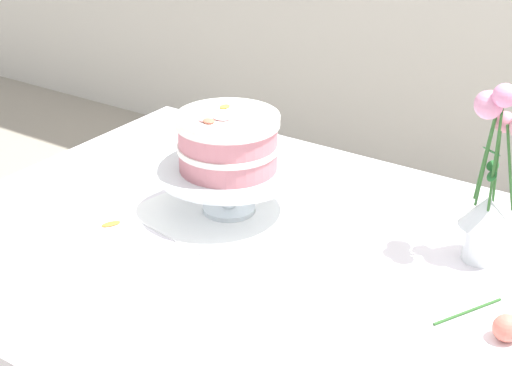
{
  "coord_description": "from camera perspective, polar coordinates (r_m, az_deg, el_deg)",
  "views": [
    {
      "loc": [
        0.68,
        -1.08,
        1.5
      ],
      "look_at": [
        -0.07,
        0.03,
        0.86
      ],
      "focal_mm": 54.93,
      "sensor_mm": 36.0,
      "label": 1
    }
  ],
  "objects": [
    {
      "name": "cake_stand",
      "position": [
        1.6,
        -2.02,
        0.54
      ],
      "size": [
        0.29,
        0.29,
        0.1
      ],
      "color": "silver",
      "rests_on": "linen_napkin"
    },
    {
      "name": "fallen_rose",
      "position": [
        1.32,
        17.68,
        -9.98
      ],
      "size": [
        0.13,
        0.13,
        0.04
      ],
      "color": "#2D6028",
      "rests_on": "dining_table"
    },
    {
      "name": "layer_cake",
      "position": [
        1.57,
        -2.06,
        3.02
      ],
      "size": [
        0.21,
        0.21,
        0.12
      ],
      "color": "#CC7A84",
      "rests_on": "cake_stand"
    },
    {
      "name": "linen_napkin",
      "position": [
        1.63,
        -1.98,
        -2.05
      ],
      "size": [
        0.37,
        0.37,
        0.0
      ],
      "primitive_type": "cube",
      "rotation": [
        0.0,
        0.0,
        -0.18
      ],
      "color": "white",
      "rests_on": "dining_table"
    },
    {
      "name": "dining_table",
      "position": [
        1.52,
        1.25,
        -8.51
      ],
      "size": [
        1.4,
        1.0,
        0.74
      ],
      "color": "white",
      "rests_on": "ground"
    },
    {
      "name": "loose_petal_0",
      "position": [
        1.61,
        -10.52,
        -2.94
      ],
      "size": [
        0.03,
        0.04,
        0.0
      ],
      "primitive_type": "ellipsoid",
      "rotation": [
        0.0,
        0.0,
        4.24
      ],
      "color": "orange",
      "rests_on": "dining_table"
    },
    {
      "name": "flower_vase",
      "position": [
        1.46,
        16.78,
        -0.18
      ],
      "size": [
        0.12,
        0.1,
        0.35
      ],
      "color": "silver",
      "rests_on": "dining_table"
    }
  ]
}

